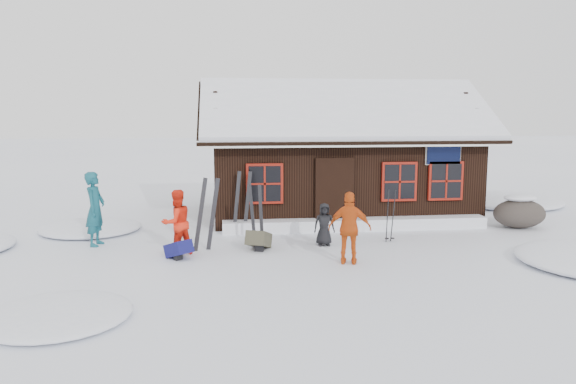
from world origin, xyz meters
name	(u,v)px	position (x,y,z in m)	size (l,w,h in m)	color
ground	(318,251)	(0.00, 0.00, 0.00)	(120.00, 120.00, 0.00)	white
mountain_hut	(337,166)	(1.50, 4.98, 1.58)	(8.90, 6.09, 4.42)	black
snow_drift	(356,224)	(1.50, 2.25, 0.17)	(7.60, 0.60, 0.35)	white
snow_mounds	(365,233)	(1.65, 1.86, 0.00)	(20.60, 13.20, 0.48)	white
skier_teal	(95,209)	(-5.46, 1.20, 0.94)	(0.68, 0.45, 1.87)	#145260
skier_orange_left	(177,223)	(-3.36, -0.01, 0.78)	(0.76, 0.59, 1.56)	red
skier_orange_right	(350,228)	(0.49, -1.26, 0.81)	(0.95, 0.39, 1.62)	#D35115
skier_crouched	(324,224)	(0.25, 0.50, 0.54)	(0.53, 0.34, 1.08)	black
boulder	(519,213)	(6.28, 1.97, 0.45)	(1.52, 1.14, 0.88)	#453C37
ski_pair_left	(207,215)	(-2.67, 0.35, 0.87)	(0.68, 0.19, 1.83)	black
ski_pair_mid	(257,215)	(-1.43, 0.89, 0.74)	(0.39, 0.29, 1.58)	black
ski_pair_right	(242,203)	(-1.75, 2.20, 0.84)	(0.57, 0.13, 1.78)	black
ski_poles	(390,216)	(2.03, 0.73, 0.66)	(0.25, 0.12, 1.40)	black
backpack_blue	(179,252)	(-3.31, -0.35, 0.15)	(0.43, 0.56, 0.31)	#141557
backpack_olive	(259,243)	(-1.42, 0.26, 0.18)	(0.49, 0.64, 0.35)	#423F2F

